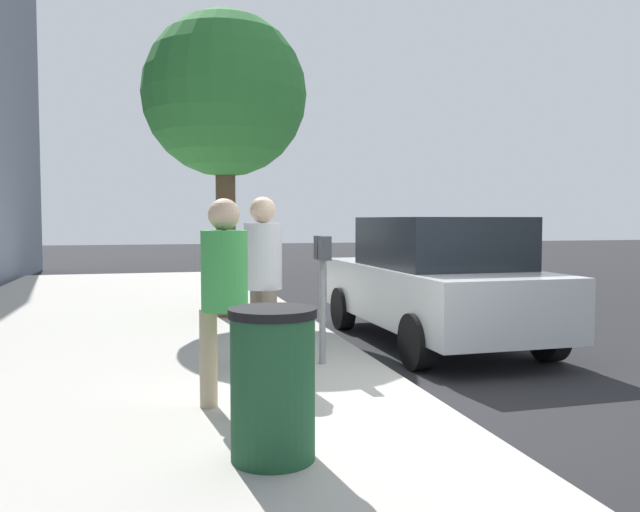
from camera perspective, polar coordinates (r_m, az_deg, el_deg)
name	(u,v)px	position (r m, az deg, el deg)	size (l,w,h in m)	color
ground_plane	(418,402)	(6.35, 8.70, -12.69)	(80.00, 80.00, 0.00)	#232326
sidewalk_slab	(85,418)	(5.88, -20.13, -13.38)	(28.00, 6.00, 0.15)	#B7B2A8
parking_meter	(323,272)	(7.01, 0.23, -1.43)	(0.36, 0.12, 1.41)	gray
pedestrian_at_meter	(263,268)	(6.68, -5.09, -1.08)	(0.54, 0.40, 1.82)	#726656
pedestrian_bystander	(225,286)	(5.34, -8.49, -2.70)	(0.44, 0.40, 1.76)	tan
parked_sedan_near	(435,280)	(9.07, 10.17, -2.12)	(4.43, 2.03, 1.77)	silver
street_tree	(225,97)	(10.74, -8.47, 13.84)	(2.64, 2.64, 4.92)	brown
trash_bin	(273,384)	(4.33, -4.22, -11.24)	(0.59, 0.59, 1.01)	#1E4C2D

